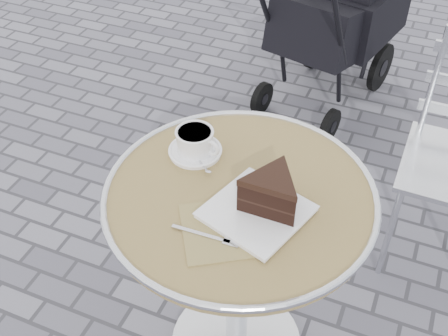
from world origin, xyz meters
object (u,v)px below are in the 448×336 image
at_px(baby_stroller, 336,21).
at_px(cake_plate_set, 267,197).
at_px(cafe_table, 239,236).
at_px(cappuccino_set, 195,144).

bearing_deg(baby_stroller, cake_plate_set, -69.80).
bearing_deg(cafe_table, baby_stroller, 94.12).
height_order(cappuccino_set, cake_plate_set, cake_plate_set).
bearing_deg(cappuccino_set, cake_plate_set, -19.11).
height_order(cafe_table, baby_stroller, baby_stroller).
height_order(cake_plate_set, baby_stroller, baby_stroller).
relative_size(cafe_table, baby_stroller, 0.74).
bearing_deg(cappuccino_set, baby_stroller, 97.55).
distance_m(cappuccino_set, cake_plate_set, 0.30).
bearing_deg(cafe_table, cappuccino_set, 149.35).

